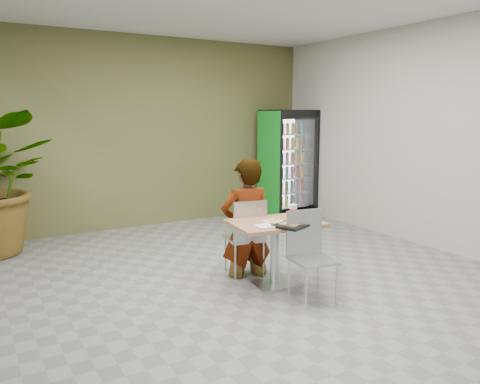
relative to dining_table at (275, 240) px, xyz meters
name	(u,v)px	position (x,y,z in m)	size (l,w,h in m)	color
ground	(261,288)	(-0.17, 0.02, -0.54)	(7.00, 7.00, 0.00)	gray
room_envelope	(262,145)	(-0.17, 0.02, 1.06)	(6.00, 7.00, 3.20)	beige
dining_table	(275,240)	(0.00, 0.00, 0.00)	(1.05, 0.79, 0.75)	#9E6D43
chair_far	(247,232)	(-0.10, 0.44, 0.01)	(0.48, 0.48, 0.93)	#B4B6B9
chair_near	(308,248)	(0.11, -0.45, 0.01)	(0.47, 0.47, 0.93)	#B4B6B9
seated_woman	(246,230)	(-0.08, 0.49, 0.02)	(0.63, 0.41, 1.71)	black
pizza_plate	(273,220)	(-0.03, 0.00, 0.23)	(0.29, 0.23, 0.03)	white
soda_cup	(293,212)	(0.26, 0.03, 0.29)	(0.09, 0.09, 0.16)	white
napkin_stack	(265,227)	(-0.26, -0.17, 0.22)	(0.16, 0.16, 0.02)	white
cafeteria_tray	(293,225)	(0.04, -0.27, 0.23)	(0.42, 0.31, 0.02)	black
beverage_fridge	(288,163)	(2.36, 2.99, 0.46)	(0.94, 0.74, 1.99)	black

